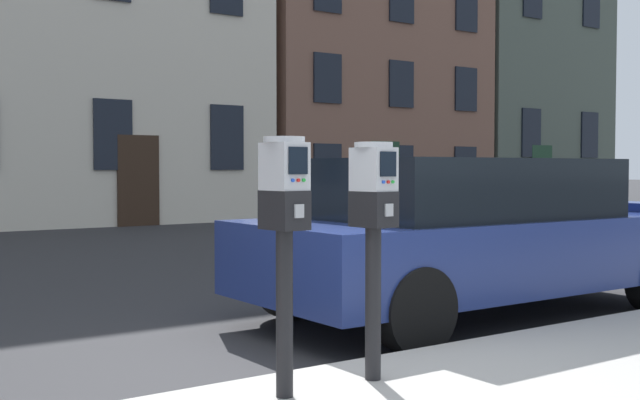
# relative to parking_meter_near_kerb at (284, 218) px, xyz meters

# --- Properties ---
(ground_plane) EXTENTS (160.00, 160.00, 0.00)m
(ground_plane) POSITION_rel_parking_meter_near_kerb_xyz_m (0.57, 0.23, -1.08)
(ground_plane) COLOR #28282B
(parking_meter_near_kerb) EXTENTS (0.23, 0.26, 1.36)m
(parking_meter_near_kerb) POSITION_rel_parking_meter_near_kerb_xyz_m (0.00, 0.00, 0.00)
(parking_meter_near_kerb) COLOR black
(parking_meter_near_kerb) RESTS_ON sidewalk_slab
(parking_meter_twin_adjacent) EXTENTS (0.23, 0.26, 1.34)m
(parking_meter_twin_adjacent) POSITION_rel_parking_meter_near_kerb_xyz_m (0.59, -0.00, -0.01)
(parking_meter_twin_adjacent) COLOR black
(parking_meter_twin_adjacent) RESTS_ON sidewalk_slab
(parked_car_silver_sedan) EXTENTS (4.43, 1.87, 1.42)m
(parked_car_silver_sedan) POSITION_rel_parking_meter_near_kerb_xyz_m (3.02, 1.57, -0.33)
(parked_car_silver_sedan) COLOR navy
(parked_car_silver_sedan) RESTS_ON ground_plane
(townhouse_brownstone) EXTENTS (7.81, 5.81, 9.69)m
(townhouse_brownstone) POSITION_rel_parking_meter_near_kerb_xyz_m (12.78, 16.75, 3.77)
(townhouse_brownstone) COLOR brown
(townhouse_brownstone) RESTS_ON ground_plane
(townhouse_green_painted) EXTENTS (6.15, 7.11, 13.64)m
(townhouse_green_painted) POSITION_rel_parking_meter_near_kerb_xyz_m (19.94, 17.40, 5.75)
(townhouse_green_painted) COLOR #4C564C
(townhouse_green_painted) RESTS_ON ground_plane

